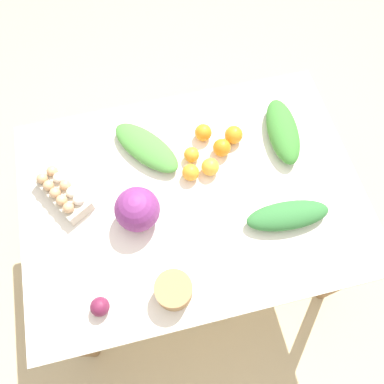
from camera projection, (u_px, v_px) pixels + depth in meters
ground_plane at (192, 245)px, 2.23m from camera, size 8.00×8.00×0.00m
dining_table at (192, 202)px, 1.62m from camera, size 1.40×1.00×0.76m
cabbage_purple at (137, 209)px, 1.42m from camera, size 0.17×0.17×0.17m
egg_carton at (62, 192)px, 1.49m from camera, size 0.22×0.27×0.09m
paper_bag at (174, 290)px, 1.33m from camera, size 0.13×0.13×0.09m
greens_bunch_beet_tops at (288, 216)px, 1.46m from camera, size 0.34×0.14×0.07m
greens_bunch_kale at (283, 131)px, 1.61m from camera, size 0.17×0.34×0.08m
greens_bunch_scallion at (146, 147)px, 1.59m from camera, size 0.31×0.35×0.07m
beet_root at (100, 307)px, 1.32m from camera, size 0.07×0.07×0.07m
orange_0 at (222, 148)px, 1.58m from camera, size 0.08×0.08×0.08m
orange_1 at (203, 133)px, 1.62m from camera, size 0.07×0.07×0.07m
orange_2 at (210, 167)px, 1.55m from camera, size 0.07×0.07×0.07m
orange_3 at (234, 135)px, 1.61m from camera, size 0.08×0.08×0.08m
orange_4 at (192, 155)px, 1.58m from camera, size 0.07×0.07×0.07m
orange_5 at (191, 172)px, 1.54m from camera, size 0.07×0.07×0.07m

